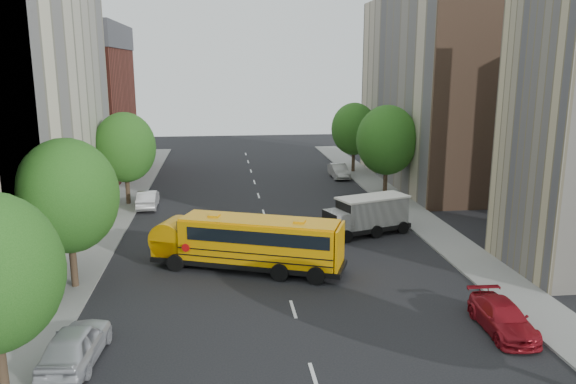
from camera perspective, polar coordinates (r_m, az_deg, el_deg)
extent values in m
plane|color=black|center=(34.80, -1.18, -6.36)|extent=(120.00, 120.00, 0.00)
cube|color=slate|center=(40.24, -18.50, -4.28)|extent=(3.00, 80.00, 0.12)
cube|color=slate|center=(42.06, 13.92, -3.26)|extent=(3.00, 80.00, 0.12)
cube|color=silver|center=(44.33, -2.48, -2.13)|extent=(0.15, 64.00, 0.01)
cube|color=maroon|center=(62.67, -20.69, 7.49)|extent=(10.00, 15.00, 13.00)
cube|color=#C1B296|center=(56.88, 15.26, 9.93)|extent=(10.00, 22.00, 18.00)
cube|color=brown|center=(46.87, 20.32, 9.06)|extent=(10.10, 0.30, 18.00)
cylinder|color=yellow|center=(68.55, 21.22, 17.07)|extent=(1.00, 1.00, 35.00)
cylinder|color=#38281C|center=(22.62, -27.10, -15.17)|extent=(0.36, 0.36, 2.70)
cylinder|color=#38281C|center=(31.37, -20.97, -6.64)|extent=(0.36, 0.36, 2.88)
ellipsoid|color=#1A4C14|center=(30.43, -21.50, -0.37)|extent=(5.12, 5.12, 5.89)
cylinder|color=#38281C|center=(48.40, -15.97, 0.36)|extent=(0.36, 0.36, 2.81)
ellipsoid|color=#1A4C14|center=(47.81, -16.22, 4.38)|extent=(4.99, 4.99, 5.74)
cylinder|color=#38281C|center=(49.84, 9.85, 1.10)|extent=(0.36, 0.36, 2.95)
ellipsoid|color=#1A4C14|center=(49.24, 10.01, 5.22)|extent=(5.25, 5.25, 6.04)
cylinder|color=#38281C|center=(61.25, 6.65, 3.28)|extent=(0.36, 0.36, 2.74)
ellipsoid|color=#1A4C14|center=(60.79, 6.73, 6.39)|extent=(4.86, 4.86, 5.59)
cube|color=black|center=(32.25, -4.08, -6.96)|extent=(11.15, 6.30, 0.29)
cube|color=orange|center=(31.64, -2.93, -4.90)|extent=(9.12, 5.48, 2.26)
cube|color=orange|center=(33.69, -11.43, -5.26)|extent=(2.46, 2.74, 0.98)
cube|color=black|center=(32.93, -9.90, -3.47)|extent=(1.27, 2.28, 1.18)
cube|color=orange|center=(31.31, -2.95, -2.90)|extent=(9.05, 5.30, 0.14)
cube|color=black|center=(31.44, -2.60, -4.08)|extent=(8.41, 5.25, 0.74)
cube|color=black|center=(31.89, -2.91, -6.24)|extent=(9.14, 5.53, 0.06)
cube|color=black|center=(31.76, -2.92, -5.57)|extent=(9.14, 5.53, 0.06)
cube|color=orange|center=(30.67, 5.10, -5.51)|extent=(1.02, 2.34, 2.26)
cube|color=orange|center=(32.14, -7.48, -2.39)|extent=(0.76, 0.76, 0.10)
cube|color=orange|center=(30.71, 1.08, -3.01)|extent=(0.76, 0.76, 0.10)
cylinder|color=orange|center=(33.55, -11.47, -4.46)|extent=(2.74, 2.85, 2.06)
cylinder|color=red|center=(31.89, -10.25, -5.60)|extent=(0.47, 0.21, 0.49)
cylinder|color=black|center=(32.57, -11.22, -7.07)|extent=(1.02, 0.63, 0.98)
cylinder|color=black|center=(34.67, -9.48, -5.76)|extent=(1.02, 0.63, 0.98)
cylinder|color=black|center=(30.58, -0.92, -8.16)|extent=(1.02, 0.63, 0.98)
cylinder|color=black|center=(32.80, 0.21, -6.67)|extent=(1.02, 0.63, 0.98)
cylinder|color=black|center=(30.16, 2.72, -8.48)|extent=(1.02, 0.63, 0.98)
cylinder|color=black|center=(32.41, 3.60, -6.94)|extent=(1.02, 0.63, 0.98)
cube|color=black|center=(39.00, 7.90, -3.56)|extent=(6.52, 4.00, 0.31)
cube|color=white|center=(39.00, 8.57, -1.94)|extent=(5.12, 3.42, 1.85)
cube|color=white|center=(37.60, 5.07, -2.89)|extent=(2.01, 2.33, 1.24)
cube|color=silver|center=(38.76, 8.62, -0.54)|extent=(5.35, 3.59, 0.12)
cylinder|color=black|center=(37.00, 5.87, -4.55)|extent=(0.90, 0.53, 0.87)
cylinder|color=black|center=(38.68, 4.25, -3.74)|extent=(0.90, 0.53, 0.87)
cylinder|color=black|center=(38.33, 9.01, -4.02)|extent=(0.90, 0.53, 0.87)
cylinder|color=black|center=(39.95, 7.31, -3.27)|extent=(0.90, 0.53, 0.87)
cylinder|color=black|center=(39.64, 11.70, -3.57)|extent=(0.90, 0.53, 0.87)
cylinder|color=black|center=(41.22, 9.94, -2.86)|extent=(0.90, 0.53, 0.87)
imported|color=silver|center=(24.13, -20.78, -14.26)|extent=(2.26, 4.78, 1.58)
imported|color=silver|center=(47.20, -14.05, -0.69)|extent=(1.64, 4.41, 1.44)
imported|color=maroon|center=(26.80, 20.97, -11.81)|extent=(2.02, 4.56, 1.30)
imported|color=gray|center=(58.12, 5.17, 2.15)|extent=(1.59, 4.40, 1.44)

